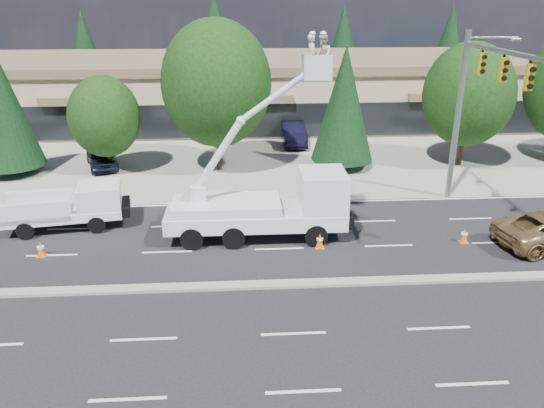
{
  "coord_description": "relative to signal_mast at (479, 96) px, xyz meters",
  "views": [
    {
      "loc": [
        -1.68,
        -18.1,
        10.68
      ],
      "look_at": [
        -0.36,
        2.66,
        2.4
      ],
      "focal_mm": 35.0,
      "sensor_mm": 36.0,
      "label": 1
    }
  ],
  "objects": [
    {
      "name": "ground",
      "position": [
        -10.03,
        -7.04,
        -6.06
      ],
      "size": [
        140.0,
        140.0,
        0.0
      ],
      "primitive_type": "plane",
      "color": "black",
      "rests_on": "ground"
    },
    {
      "name": "concrete_apron",
      "position": [
        -10.03,
        12.96,
        -6.05
      ],
      "size": [
        140.0,
        22.0,
        0.01
      ],
      "primitive_type": "cube",
      "color": "gray",
      "rests_on": "ground"
    },
    {
      "name": "road_median",
      "position": [
        -10.03,
        -7.04,
        -6.0
      ],
      "size": [
        120.0,
        0.55,
        0.12
      ],
      "primitive_type": "cube",
      "color": "gray",
      "rests_on": "ground"
    },
    {
      "name": "strip_mall",
      "position": [
        -10.03,
        22.93,
        -3.23
      ],
      "size": [
        50.4,
        15.4,
        5.5
      ],
      "color": "tan",
      "rests_on": "ground"
    },
    {
      "name": "tree_front_b",
      "position": [
        -26.03,
        7.96,
        -1.83
      ],
      "size": [
        4.0,
        4.0,
        7.89
      ],
      "color": "#332114",
      "rests_on": "ground"
    },
    {
      "name": "tree_front_c",
      "position": [
        -20.03,
        7.96,
        -2.49
      ],
      "size": [
        4.4,
        4.4,
        6.11
      ],
      "color": "#332114",
      "rests_on": "ground"
    },
    {
      "name": "tree_front_d",
      "position": [
        -13.03,
        7.96,
        -0.53
      ],
      "size": [
        6.8,
        6.8,
        9.44
      ],
      "color": "#332114",
      "rests_on": "ground"
    },
    {
      "name": "tree_front_e",
      "position": [
        -5.03,
        7.96,
        -1.86
      ],
      "size": [
        3.97,
        3.97,
        7.82
      ],
      "color": "#332114",
      "rests_on": "ground"
    },
    {
      "name": "tree_front_f",
      "position": [
        2.97,
        7.96,
        -1.38
      ],
      "size": [
        5.76,
        5.76,
        7.99
      ],
      "color": "#332114",
      "rests_on": "ground"
    },
    {
      "name": "tree_back_a",
      "position": [
        -28.03,
        34.96,
        -1.09
      ],
      "size": [
        4.7,
        4.7,
        9.26
      ],
      "color": "#332114",
      "rests_on": "ground"
    },
    {
      "name": "tree_back_b",
      "position": [
        -14.03,
        34.96,
        -0.09
      ],
      "size": [
        5.65,
        5.65,
        11.13
      ],
      "color": "#332114",
      "rests_on": "ground"
    },
    {
      "name": "tree_back_c",
      "position": [
        -0.03,
        34.96,
        -0.86
      ],
      "size": [
        4.91,
        4.91,
        9.69
      ],
      "color": "#332114",
      "rests_on": "ground"
    },
    {
      "name": "tree_back_d",
      "position": [
        11.97,
        34.96,
        -0.87
      ],
      "size": [
        4.9,
        4.9,
        9.66
      ],
      "color": "#332114",
      "rests_on": "ground"
    },
    {
      "name": "signal_mast",
      "position": [
        0.0,
        0.0,
        0.0
      ],
      "size": [
        2.76,
        10.16,
        9.0
      ],
      "color": "gray",
      "rests_on": "ground"
    },
    {
      "name": "utility_pickup",
      "position": [
        -19.86,
        -0.8,
        -5.19
      ],
      "size": [
        5.72,
        2.86,
        2.1
      ],
      "rotation": [
        0.0,
        0.0,
        0.16
      ],
      "color": "white",
      "rests_on": "ground"
    },
    {
      "name": "bucket_truck",
      "position": [
        -10.22,
        -2.48,
        -4.09
      ],
      "size": [
        8.41,
        2.69,
        9.24
      ],
      "rotation": [
        0.0,
        0.0,
        -0.0
      ],
      "color": "white",
      "rests_on": "ground"
    },
    {
      "name": "traffic_cone_a",
      "position": [
        -20.44,
        -3.88,
        -5.72
      ],
      "size": [
        0.4,
        0.4,
        0.7
      ],
      "color": "orange",
      "rests_on": "ground"
    },
    {
      "name": "traffic_cone_b",
      "position": [
        -12.11,
        -3.36,
        -5.72
      ],
      "size": [
        0.4,
        0.4,
        0.7
      ],
      "color": "orange",
      "rests_on": "ground"
    },
    {
      "name": "traffic_cone_c",
      "position": [
        -8.2,
        -3.83,
        -5.72
      ],
      "size": [
        0.4,
        0.4,
        0.7
      ],
      "color": "orange",
      "rests_on": "ground"
    },
    {
      "name": "traffic_cone_d",
      "position": [
        -1.49,
        -3.69,
        -5.72
      ],
      "size": [
        0.4,
        0.4,
        0.7
      ],
      "color": "orange",
      "rests_on": "ground"
    },
    {
      "name": "parked_car_west",
      "position": [
        -20.77,
        8.96,
        -5.32
      ],
      "size": [
        3.08,
        4.67,
        1.48
      ],
      "primitive_type": "imported",
      "rotation": [
        0.0,
        0.0,
        0.34
      ],
      "color": "black",
      "rests_on": "ground"
    },
    {
      "name": "parked_car_east",
      "position": [
        -7.59,
        13.96,
        -5.24
      ],
      "size": [
        1.77,
        4.95,
        1.63
      ],
      "primitive_type": "imported",
      "rotation": [
        0.0,
        0.0,
        -0.01
      ],
      "color": "black",
      "rests_on": "ground"
    }
  ]
}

